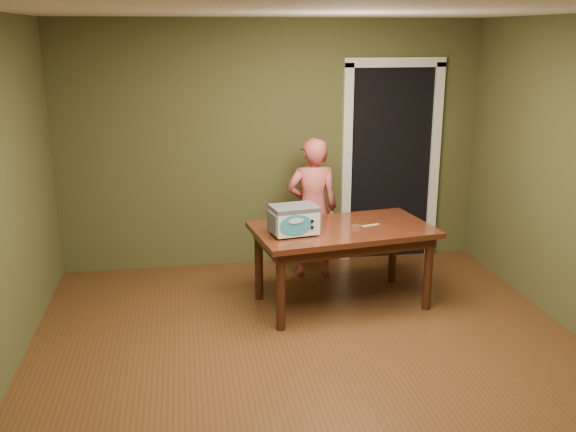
{
  "coord_description": "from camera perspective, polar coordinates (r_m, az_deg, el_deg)",
  "views": [
    {
      "loc": [
        -0.93,
        -4.17,
        2.45
      ],
      "look_at": [
        -0.08,
        1.0,
        0.95
      ],
      "focal_mm": 40.0,
      "sensor_mm": 36.0,
      "label": 1
    }
  ],
  "objects": [
    {
      "name": "dining_table",
      "position": [
        5.87,
        4.87,
        -1.92
      ],
      "size": [
        1.72,
        1.13,
        0.75
      ],
      "rotation": [
        0.0,
        0.0,
        0.15
      ],
      "color": "#3A180D",
      "rests_on": "floor"
    },
    {
      "name": "baking_pan",
      "position": [
        5.83,
        6.1,
        -0.93
      ],
      "size": [
        0.1,
        0.1,
        0.02
      ],
      "color": "silver",
      "rests_on": "dining_table"
    },
    {
      "name": "doorway",
      "position": [
        7.43,
        8.38,
        5.0
      ],
      "size": [
        1.1,
        0.66,
        2.25
      ],
      "color": "black",
      "rests_on": "ground"
    },
    {
      "name": "spatula",
      "position": [
        5.91,
        7.33,
        -0.82
      ],
      "size": [
        0.18,
        0.07,
        0.01
      ],
      "primitive_type": "cube",
      "rotation": [
        0.0,
        0.0,
        0.27
      ],
      "color": "#D9B65E",
      "rests_on": "dining_table"
    },
    {
      "name": "child",
      "position": [
        6.54,
        2.19,
        0.7
      ],
      "size": [
        0.54,
        0.36,
        1.45
      ],
      "primitive_type": "imported",
      "rotation": [
        0.0,
        0.0,
        3.12
      ],
      "color": "#C55151",
      "rests_on": "floor"
    },
    {
      "name": "floor",
      "position": [
        4.92,
        2.92,
        -13.89
      ],
      "size": [
        5.0,
        5.0,
        0.0
      ],
      "primitive_type": "plane",
      "color": "#553118",
      "rests_on": "ground"
    },
    {
      "name": "toy_oven",
      "position": [
        5.57,
        0.53,
        -0.27
      ],
      "size": [
        0.45,
        0.35,
        0.26
      ],
      "rotation": [
        0.0,
        0.0,
        0.18
      ],
      "color": "#4C4F54",
      "rests_on": "dining_table"
    },
    {
      "name": "room_shell",
      "position": [
        4.33,
        3.24,
        6.09
      ],
      "size": [
        4.52,
        5.02,
        2.61
      ],
      "color": "#424625",
      "rests_on": "ground"
    }
  ]
}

